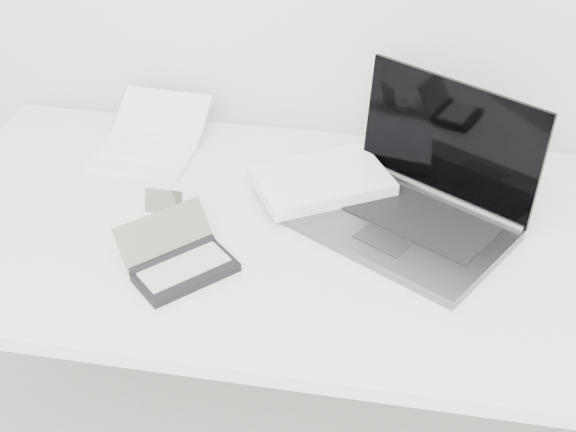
% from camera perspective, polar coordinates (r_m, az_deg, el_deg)
% --- Properties ---
extents(desk, '(1.60, 0.80, 0.73)m').
position_cam_1_polar(desk, '(1.66, 1.27, -2.29)').
color(desk, white).
rests_on(desk, ground).
extents(laptop_large, '(0.60, 0.47, 0.27)m').
position_cam_1_polar(laptop_large, '(1.66, 7.14, 1.44)').
color(laptop_large, slate).
rests_on(laptop_large, desk).
extents(netbook_open_white, '(0.23, 0.28, 0.08)m').
position_cam_1_polar(netbook_open_white, '(1.90, -9.86, 5.04)').
color(netbook_open_white, white).
rests_on(netbook_open_white, desk).
extents(pda_silver, '(0.08, 0.08, 0.06)m').
position_cam_1_polar(pda_silver, '(1.65, -9.05, -0.27)').
color(pda_silver, silver).
rests_on(pda_silver, desk).
extents(palmtop_charcoal, '(0.24, 0.24, 0.09)m').
position_cam_1_polar(palmtop_charcoal, '(1.53, -7.71, -3.25)').
color(palmtop_charcoal, black).
rests_on(palmtop_charcoal, desk).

